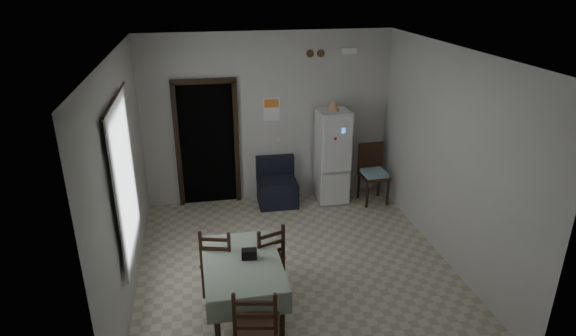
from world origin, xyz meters
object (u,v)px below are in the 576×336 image
(dining_chair_far_left, at_px, (219,259))
(dining_chair_far_right, at_px, (265,254))
(navy_seat, at_px, (277,182))
(dining_chair_near_head, at_px, (257,325))
(fridge, at_px, (332,156))
(dining_table, at_px, (243,287))
(corner_chair, at_px, (374,175))

(dining_chair_far_left, height_order, dining_chair_far_right, dining_chair_far_left)
(navy_seat, xyz_separation_m, dining_chair_near_head, (-0.83, -3.66, 0.12))
(fridge, height_order, dining_chair_far_right, fridge)
(navy_seat, height_order, dining_table, navy_seat)
(navy_seat, bearing_deg, dining_chair_far_left, -114.74)
(corner_chair, relative_size, dining_table, 0.77)
(fridge, relative_size, dining_table, 1.23)
(fridge, xyz_separation_m, dining_chair_near_head, (-1.79, -3.66, -0.29))
(dining_chair_near_head, bearing_deg, corner_chair, -115.13)
(fridge, height_order, dining_chair_far_left, fridge)
(corner_chair, xyz_separation_m, dining_table, (-2.53, -2.53, -0.17))
(dining_chair_far_left, bearing_deg, dining_chair_far_right, -163.63)
(corner_chair, xyz_separation_m, dining_chair_far_left, (-2.78, -2.07, -0.05))
(navy_seat, bearing_deg, corner_chair, -6.84)
(dining_table, distance_m, dining_chair_near_head, 0.91)
(dining_table, xyz_separation_m, dining_chair_far_left, (-0.25, 0.46, 0.12))
(dining_table, height_order, dining_chair_far_right, dining_chair_far_right)
(corner_chair, distance_m, dining_table, 3.58)
(corner_chair, xyz_separation_m, dining_chair_near_head, (-2.48, -3.42, 0.01))
(fridge, distance_m, dining_table, 3.35)
(navy_seat, xyz_separation_m, dining_chair_far_right, (-0.55, -2.29, 0.05))
(navy_seat, xyz_separation_m, dining_chair_far_left, (-1.12, -2.30, 0.07))
(fridge, bearing_deg, dining_chair_near_head, -117.06)
(navy_seat, distance_m, dining_table, 2.90)
(corner_chair, bearing_deg, navy_seat, 168.27)
(navy_seat, relative_size, dining_chair_far_right, 0.88)
(dining_table, bearing_deg, fridge, 55.38)
(corner_chair, relative_size, dining_chair_far_right, 1.13)
(dining_chair_far_left, distance_m, dining_chair_far_right, 0.57)
(dining_chair_far_left, bearing_deg, navy_seat, -100.52)
(corner_chair, height_order, dining_table, corner_chair)
(corner_chair, bearing_deg, fridge, 157.58)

